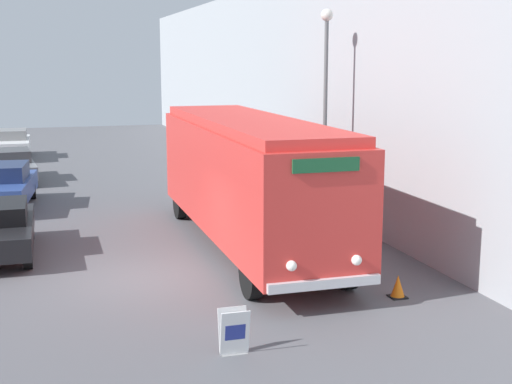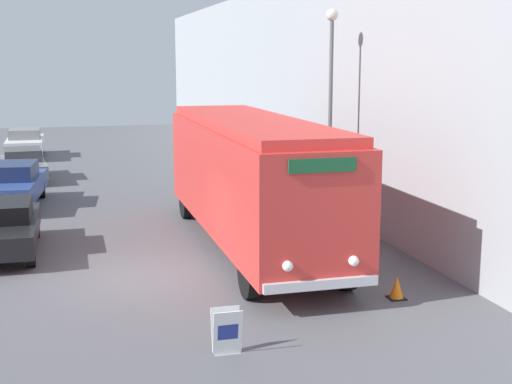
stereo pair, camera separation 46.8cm
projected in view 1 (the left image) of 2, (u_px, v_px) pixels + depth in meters
ground_plane at (143, 278)px, 16.94m from camera, size 80.00×80.00×0.00m
building_wall_right at (290, 86)px, 27.64m from camera, size 0.30×60.00×8.20m
vintage_bus at (248, 175)px, 19.38m from camera, size 2.56×11.21×3.58m
sign_board at (234, 332)px, 12.54m from camera, size 0.52×0.31×0.83m
streetlamp at (326, 89)px, 21.29m from camera, size 0.36×0.36×6.59m
parked_car_mid at (5, 186)px, 24.77m from camera, size 2.19×4.75×1.54m
parked_car_far at (12, 165)px, 30.27m from camera, size 2.15×4.57×1.35m
parked_car_distant at (11, 144)px, 37.27m from camera, size 1.83×4.54×1.50m
traffic_cone at (398, 287)px, 15.55m from camera, size 0.36×0.36×0.50m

